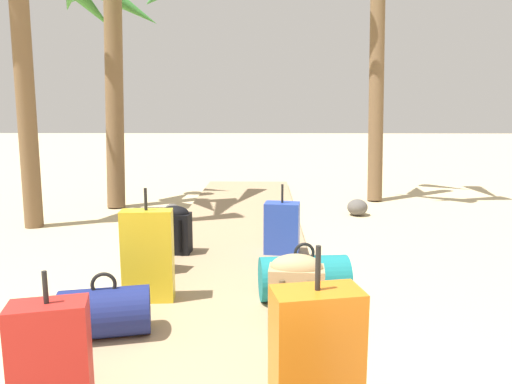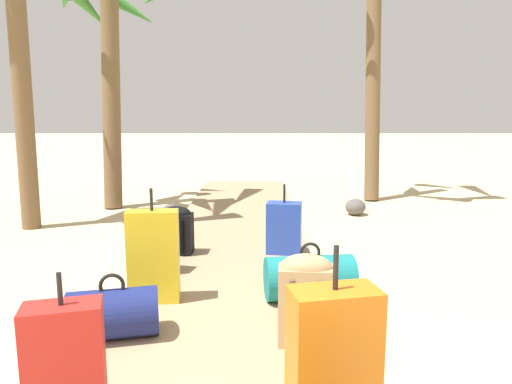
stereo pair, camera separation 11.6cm
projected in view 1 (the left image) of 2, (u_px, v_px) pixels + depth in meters
ground_plane at (228, 271)px, 4.59m from camera, size 60.00×60.00×0.00m
boardwalk at (234, 242)px, 5.49m from camera, size 1.61×9.10×0.08m
suitcase_yellow at (148, 256)px, 3.63m from camera, size 0.40×0.19×0.88m
backpack_black at (175, 228)px, 4.88m from camera, size 0.33×0.25×0.50m
duffel_bag_navy at (105, 312)px, 3.07m from camera, size 0.63×0.44×0.43m
suitcase_orange at (316, 364)px, 2.10m from camera, size 0.42×0.29×0.88m
suitcase_blue at (282, 228)px, 4.88m from camera, size 0.38×0.27×0.72m
backpack_tan at (296, 297)px, 2.94m from camera, size 0.35×0.23×0.58m
suitcase_red at (51, 359)px, 2.25m from camera, size 0.39×0.28×0.72m
duffel_bag_teal at (304, 278)px, 3.68m from camera, size 0.72×0.42×0.46m
backpack_grey at (152, 242)px, 4.33m from camera, size 0.36×0.27×0.53m
palm_tree_far_left at (114, 23)px, 7.36m from camera, size 1.94×1.76×3.81m
rock_left_far at (172, 208)px, 7.30m from camera, size 0.26×0.25×0.13m
rock_right_mid at (357, 207)px, 7.07m from camera, size 0.38×0.40×0.24m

